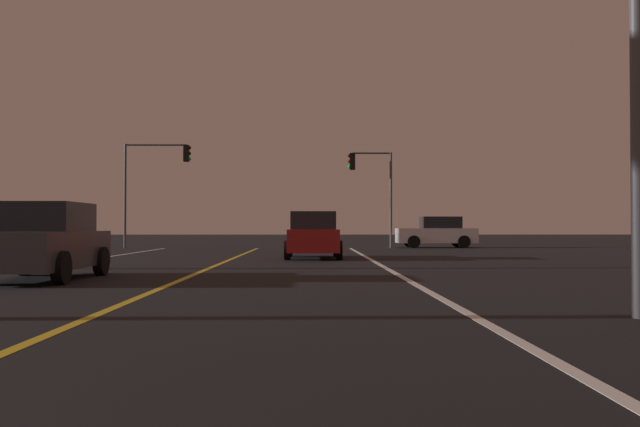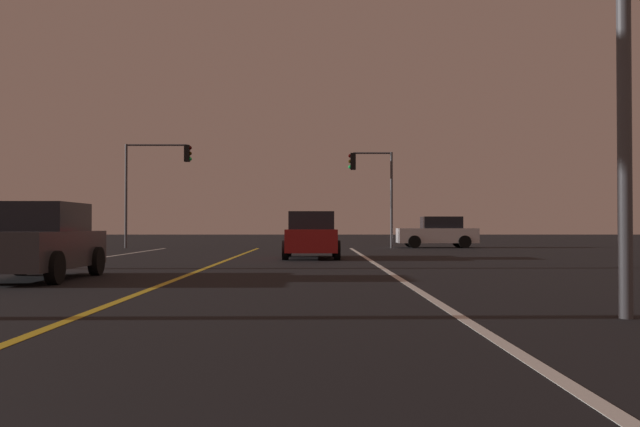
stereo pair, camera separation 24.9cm
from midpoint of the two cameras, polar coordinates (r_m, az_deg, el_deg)
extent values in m
cube|color=silver|center=(16.39, 6.24, -5.11)|extent=(0.16, 43.01, 0.01)
cube|color=gold|center=(16.53, -11.07, -5.06)|extent=(0.16, 43.01, 0.01)
cylinder|color=black|center=(38.39, 7.36, -2.26)|extent=(0.68, 0.22, 0.68)
cylinder|color=black|center=(40.17, 7.00, -2.21)|extent=(0.68, 0.22, 0.68)
cylinder|color=black|center=(38.87, 11.31, -2.24)|extent=(0.68, 0.22, 0.68)
cylinder|color=black|center=(40.63, 10.78, -2.19)|extent=(0.68, 0.22, 0.68)
cube|color=silver|center=(39.49, 9.12, -1.76)|extent=(4.30, 1.80, 0.80)
cube|color=black|center=(39.53, 9.47, -0.72)|extent=(2.10, 1.60, 0.64)
cube|color=red|center=(39.31, 12.29, -1.61)|extent=(0.08, 0.24, 0.16)
cube|color=red|center=(40.48, 11.90, -1.59)|extent=(0.08, 0.24, 0.16)
cylinder|color=black|center=(15.18, -20.51, -4.10)|extent=(0.22, 0.68, 0.68)
cylinder|color=black|center=(17.74, -17.56, -3.67)|extent=(0.22, 0.68, 0.68)
cylinder|color=black|center=(18.34, -22.96, -3.55)|extent=(0.22, 0.68, 0.68)
cube|color=#38383D|center=(16.74, -21.84, -2.71)|extent=(1.80, 4.30, 0.80)
cube|color=black|center=(16.97, -21.52, -0.25)|extent=(1.60, 2.10, 0.64)
cube|color=red|center=(18.53, -17.77, -2.25)|extent=(0.24, 0.08, 0.16)
cube|color=red|center=(18.92, -21.25, -2.21)|extent=(0.24, 0.08, 0.16)
cylinder|color=black|center=(27.39, -2.71, -2.77)|extent=(0.22, 0.68, 0.68)
cylinder|color=black|center=(27.39, 1.06, -2.77)|extent=(0.22, 0.68, 0.68)
cylinder|color=black|center=(24.70, -2.93, -2.96)|extent=(0.22, 0.68, 0.68)
cylinder|color=black|center=(24.69, 1.26, -2.96)|extent=(0.22, 0.68, 0.68)
cube|color=maroon|center=(26.02, -0.83, -2.16)|extent=(1.80, 4.30, 0.80)
cube|color=black|center=(25.76, -0.83, -0.57)|extent=(1.60, 2.10, 0.64)
cube|color=red|center=(23.93, -2.28, -2.02)|extent=(0.24, 0.08, 0.16)
cube|color=red|center=(23.92, 0.60, -2.02)|extent=(0.24, 0.08, 0.16)
cylinder|color=#4C4C51|center=(38.49, 5.53, 1.08)|extent=(0.14, 0.14, 5.18)
cylinder|color=#4C4C51|center=(38.57, 3.99, 4.86)|extent=(2.08, 0.10, 0.10)
cube|color=black|center=(38.45, 2.44, 4.20)|extent=(0.28, 0.36, 0.90)
sphere|color=#3A0605|center=(38.47, 2.20, 4.65)|extent=(0.20, 0.20, 0.20)
sphere|color=#3C2706|center=(38.44, 2.20, 4.20)|extent=(0.20, 0.20, 0.20)
sphere|color=#19E059|center=(38.42, 2.20, 3.76)|extent=(0.20, 0.20, 0.20)
cylinder|color=#4C4C51|center=(39.58, -15.56, 1.37)|extent=(0.14, 0.14, 5.61)
cylinder|color=#4C4C51|center=(39.40, -13.22, 5.38)|extent=(3.28, 0.10, 0.10)
cube|color=black|center=(39.03, -10.87, 4.77)|extent=(0.28, 0.36, 0.90)
sphere|color=#3A0605|center=(39.04, -10.63, 5.21)|extent=(0.20, 0.20, 0.20)
sphere|color=#3C2706|center=(39.01, -10.63, 4.78)|extent=(0.20, 0.20, 0.20)
sphere|color=#19E059|center=(38.98, -10.64, 4.34)|extent=(0.20, 0.20, 0.20)
cylinder|color=#4C4C51|center=(10.17, 23.45, 13.34)|extent=(0.18, 0.18, 7.36)
camera|label=1|loc=(0.12, -90.75, 0.01)|focal=39.85mm
camera|label=2|loc=(0.12, 89.25, -0.01)|focal=39.85mm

